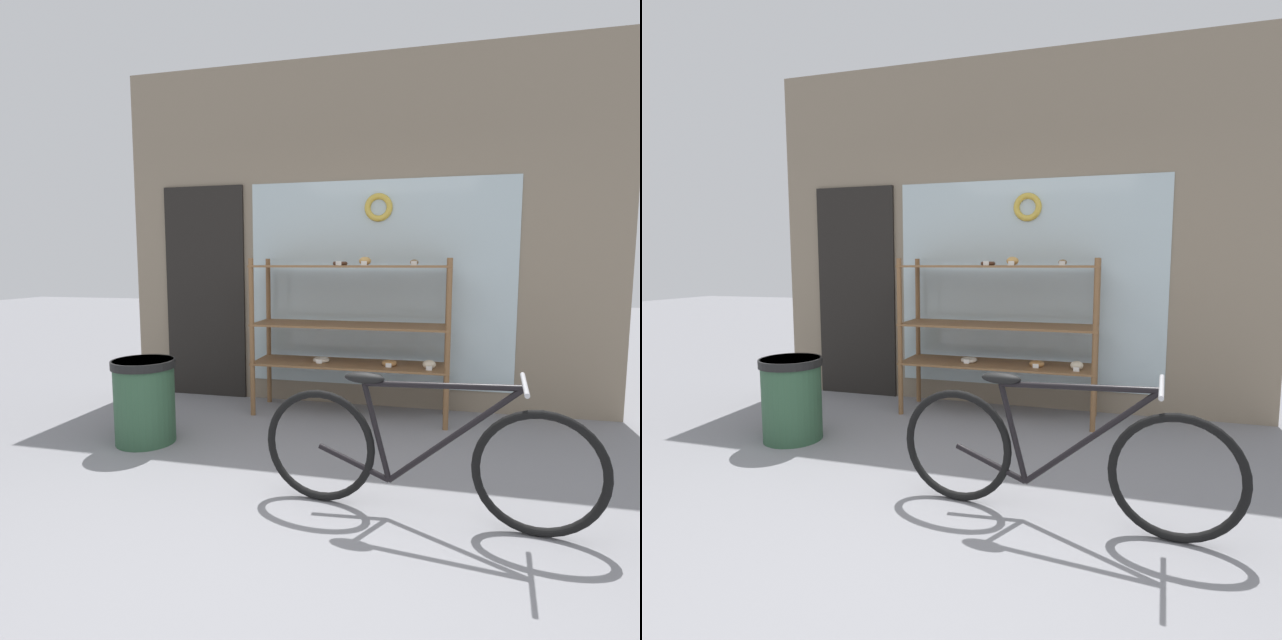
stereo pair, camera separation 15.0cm
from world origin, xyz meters
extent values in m
plane|color=gray|center=(0.00, 0.00, 0.00)|extent=(30.00, 30.00, 0.00)
cube|color=gray|center=(0.00, 2.72, 1.61)|extent=(4.62, 0.08, 3.21)
cube|color=silver|center=(0.20, 2.67, 1.15)|extent=(2.44, 0.02, 1.90)
cube|color=black|center=(-1.54, 2.66, 1.05)|extent=(0.84, 0.03, 2.10)
torus|color=gold|center=(0.20, 2.65, 1.85)|extent=(0.26, 0.06, 0.26)
cylinder|color=brown|center=(-0.83, 2.12, 0.69)|extent=(0.04, 0.04, 1.39)
cylinder|color=brown|center=(0.84, 2.12, 0.69)|extent=(0.04, 0.04, 1.39)
cylinder|color=brown|center=(-0.83, 2.55, 0.69)|extent=(0.04, 0.04, 1.39)
cylinder|color=brown|center=(0.84, 2.55, 0.69)|extent=(0.04, 0.04, 1.39)
cube|color=brown|center=(0.00, 2.34, 0.46)|extent=(1.71, 0.48, 0.02)
cube|color=brown|center=(0.00, 2.34, 0.81)|extent=(1.71, 0.48, 0.02)
cube|color=brown|center=(0.00, 2.34, 1.32)|extent=(1.71, 0.48, 0.02)
torus|color=#4C2D1E|center=(-0.09, 2.34, 1.35)|extent=(0.13, 0.13, 0.03)
cube|color=white|center=(-0.09, 2.27, 1.35)|extent=(0.05, 0.00, 0.04)
ellipsoid|color=brown|center=(0.54, 2.45, 1.35)|extent=(0.07, 0.06, 0.05)
cube|color=white|center=(0.54, 2.41, 1.35)|extent=(0.05, 0.00, 0.04)
torus|color=beige|center=(-0.26, 2.33, 0.49)|extent=(0.15, 0.15, 0.03)
cube|color=white|center=(-0.26, 2.25, 0.49)|extent=(0.05, 0.00, 0.04)
ellipsoid|color=beige|center=(0.69, 2.25, 0.51)|extent=(0.11, 0.09, 0.08)
cube|color=white|center=(0.69, 2.19, 0.49)|extent=(0.05, 0.00, 0.04)
torus|color=#B27A42|center=(0.36, 2.30, 0.49)|extent=(0.13, 0.13, 0.04)
cube|color=white|center=(0.36, 2.23, 0.49)|extent=(0.05, 0.00, 0.04)
ellipsoid|color=tan|center=(0.14, 2.29, 1.37)|extent=(0.10, 0.09, 0.07)
cube|color=white|center=(0.14, 2.23, 1.35)|extent=(0.05, 0.00, 0.04)
torus|color=black|center=(0.13, 0.70, 0.32)|extent=(0.64, 0.11, 0.64)
torus|color=black|center=(1.27, 0.58, 0.32)|extent=(0.64, 0.11, 0.64)
cylinder|color=black|center=(0.86, 0.63, 0.46)|extent=(0.68, 0.10, 0.59)
cylinder|color=black|center=(0.78, 0.63, 0.72)|extent=(0.80, 0.11, 0.07)
cylinder|color=black|center=(0.46, 0.67, 0.44)|extent=(0.18, 0.05, 0.53)
cylinder|color=black|center=(0.33, 0.68, 0.25)|extent=(0.41, 0.07, 0.17)
ellipsoid|color=black|center=(0.39, 0.67, 0.73)|extent=(0.23, 0.11, 0.06)
cylinder|color=#B2B2B7|center=(1.18, 0.59, 0.76)|extent=(0.07, 0.46, 0.02)
cylinder|color=#2D5138|center=(-1.37, 1.29, 0.32)|extent=(0.44, 0.44, 0.63)
cylinder|color=black|center=(-1.37, 1.29, 0.60)|extent=(0.47, 0.47, 0.06)
camera|label=1|loc=(0.78, -1.94, 1.35)|focal=28.00mm
camera|label=2|loc=(0.93, -1.90, 1.35)|focal=28.00mm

